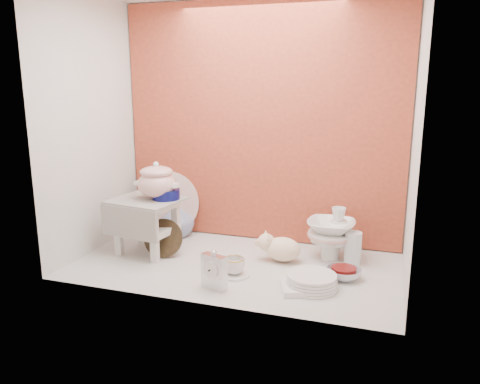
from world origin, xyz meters
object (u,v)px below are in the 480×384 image
Objects in this scene: gold_rim_teacup at (234,265)px; crystal_bowl at (344,273)px; plush_pig at (283,249)px; porcelain_tower at (331,233)px; blue_white_vase at (177,219)px; floral_platter at (167,203)px; soup_tureen at (157,180)px; dinner_plate_stack at (312,281)px; mantel_clock at (214,270)px; step_stool at (147,226)px.

crystal_bowl is (0.56, 0.14, -0.03)m from gold_rim_teacup.
plush_pig is 0.30m from porcelain_tower.
blue_white_vase is 0.81m from plush_pig.
plush_pig is (0.86, -0.26, -0.13)m from floral_platter.
soup_tureen is 1.07m from dinner_plate_stack.
mantel_clock is at bearing -161.00° from dinner_plate_stack.
crystal_bowl is at bearing -18.00° from blue_white_vase.
plush_pig is 1.44× the size of crystal_bowl.
crystal_bowl is at bearing 50.56° from dinner_plate_stack.
blue_white_vase is at bearing 95.22° from soup_tureen.
porcelain_tower is (-0.11, 0.27, 0.13)m from crystal_bowl.
plush_pig is 0.39m from crystal_bowl.
soup_tureen is 1.01× the size of plush_pig.
step_stool is 1.98× the size of mantel_clock.
plush_pig is (0.75, 0.08, -0.37)m from soup_tureen.
soup_tureen is 1.18m from crystal_bowl.
porcelain_tower is at bearing -5.54° from blue_white_vase.
floral_platter is at bearing 173.48° from porcelain_tower.
plush_pig is at bearing 125.87° from dinner_plate_stack.
blue_white_vase is 1.21× the size of mantel_clock.
blue_white_vase is (0.03, 0.34, -0.05)m from step_stool.
porcelain_tower is (1.03, -0.10, 0.04)m from blue_white_vase.
soup_tureen reaches higher than porcelain_tower.
blue_white_vase is (0.09, -0.03, -0.09)m from floral_platter.
plush_pig is at bearing -151.68° from porcelain_tower.
mantel_clock is 0.63× the size of porcelain_tower.
step_stool is 1.05m from dinner_plate_stack.
crystal_bowl is (0.14, 0.17, -0.01)m from dinner_plate_stack.
floral_platter is 1.66× the size of dinner_plate_stack.
dinner_plate_stack is at bearing -2.32° from step_stool.
mantel_clock is (0.62, -0.72, -0.11)m from floral_platter.
soup_tureen is 0.84× the size of porcelain_tower.
floral_platter reaches higher than porcelain_tower.
blue_white_vase is at bearing -17.70° from floral_platter.
step_stool reaches higher than mantel_clock.
soup_tureen is 0.70m from gold_rim_teacup.
mantel_clock is at bearing -23.57° from step_stool.
floral_platter is 2.20× the size of mantel_clock.
crystal_bowl is (1.16, -0.03, -0.14)m from step_stool.
blue_white_vase is at bearing 179.73° from plush_pig.
porcelain_tower is at bearing 21.41° from step_stool.
step_stool reaches higher than porcelain_tower.
blue_white_vase reaches higher than plush_pig.
floral_platter reaches higher than mantel_clock.
gold_rim_teacup is (0.58, -0.51, -0.06)m from blue_white_vase.
soup_tureen reaches higher than crystal_bowl.
step_stool is at bearing -94.94° from blue_white_vase.
floral_platter is at bearing 150.21° from mantel_clock.
floral_platter is 1.30m from crystal_bowl.
mantel_clock is 1.09× the size of crystal_bowl.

